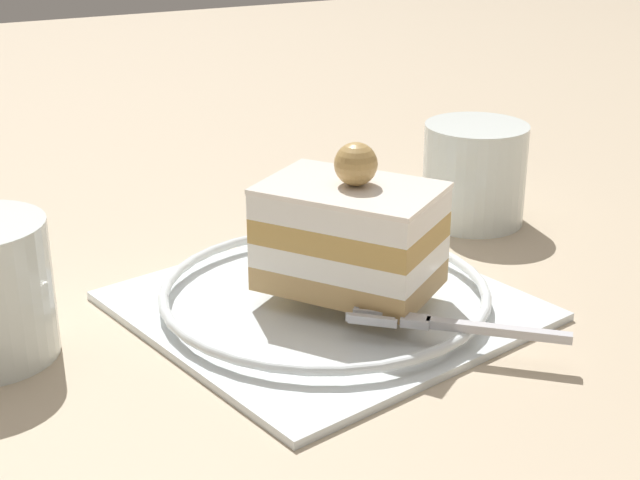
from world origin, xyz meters
name	(u,v)px	position (x,y,z in m)	size (l,w,h in m)	color
ground_plane	(329,314)	(0.00, 0.00, 0.00)	(2.40, 2.40, 0.00)	tan
dessert_plate	(320,299)	(0.00, -0.01, 0.01)	(0.25, 0.25, 0.02)	white
cake_slice	(349,233)	(-0.01, 0.00, 0.05)	(0.11, 0.12, 0.09)	tan
fork	(452,325)	(-0.04, 0.08, 0.02)	(0.10, 0.08, 0.00)	silver
drink_glass_near	(474,179)	(-0.17, -0.09, 0.03)	(0.08, 0.08, 0.07)	white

